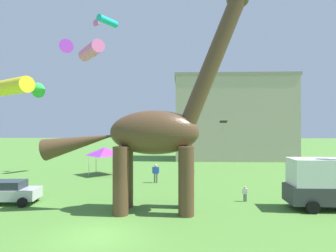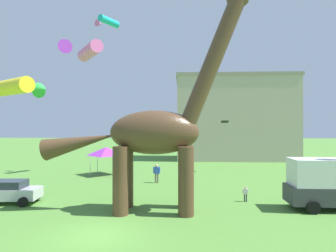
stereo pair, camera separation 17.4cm
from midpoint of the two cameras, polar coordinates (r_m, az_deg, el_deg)
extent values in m
plane|color=#4C7F33|center=(15.61, -13.58, -19.70)|extent=(240.00, 240.00, 0.00)
cylinder|color=#513823|center=(19.57, 3.11, -9.54)|extent=(0.94, 0.94, 4.05)
cylinder|color=#513823|center=(17.81, 3.22, -10.49)|extent=(0.94, 0.94, 4.05)
cylinder|color=#513823|center=(19.88, -8.30, -9.39)|extent=(0.94, 0.94, 4.05)
cylinder|color=#513823|center=(18.15, -9.33, -10.29)|extent=(0.94, 0.94, 4.05)
ellipsoid|color=#513823|center=(18.48, -2.87, -1.23)|extent=(5.55, 2.39, 2.73)
cylinder|color=#513823|center=(18.94, 8.29, 12.11)|extent=(3.99, 1.02, 7.90)
ellipsoid|color=#513823|center=(20.28, 12.91, 22.41)|extent=(1.37, 0.85, 0.94)
cone|color=#513823|center=(19.46, -16.66, -3.01)|extent=(4.87, 1.37, 2.31)
cube|color=#B7B7BC|center=(23.51, -28.69, -11.29)|extent=(4.31, 2.06, 0.72)
cube|color=#232B35|center=(23.40, -28.69, -9.80)|extent=(2.37, 1.71, 0.52)
cylinder|color=black|center=(23.62, -24.24, -12.13)|extent=(0.63, 0.26, 0.62)
cylinder|color=black|center=(22.08, -26.34, -12.98)|extent=(0.63, 0.26, 0.62)
cube|color=#38383D|center=(21.89, 28.71, -11.38)|extent=(5.63, 2.18, 1.10)
cube|color=silver|center=(21.32, 26.80, -7.87)|extent=(3.61, 2.06, 1.70)
cylinder|color=black|center=(22.27, 23.50, -12.63)|extent=(0.80, 0.27, 0.80)
cylinder|color=black|center=(20.38, 25.72, -13.82)|extent=(0.80, 0.27, 0.80)
cylinder|color=#2D3347|center=(22.00, 14.13, -13.16)|extent=(0.09, 0.09, 0.52)
cylinder|color=#2D3347|center=(22.03, 14.46, -13.15)|extent=(0.09, 0.09, 0.52)
cube|color=silver|center=(21.92, 14.29, -12.02)|extent=(0.28, 0.17, 0.37)
sphere|color=tan|center=(21.87, 14.29, -11.34)|extent=(0.16, 0.16, 0.16)
cylinder|color=silver|center=(21.88, 13.87, -11.99)|extent=(0.07, 0.07, 0.35)
cylinder|color=silver|center=(21.95, 14.72, -11.95)|extent=(0.07, 0.07, 0.35)
cylinder|color=#2D3347|center=(27.51, 24.49, -10.13)|extent=(0.15, 0.15, 0.88)
cylinder|color=#2D3347|center=(27.59, 24.91, -10.10)|extent=(0.15, 0.15, 0.88)
cube|color=green|center=(27.43, 24.70, -8.57)|extent=(0.48, 0.29, 0.62)
sphere|color=tan|center=(27.37, 24.70, -7.64)|extent=(0.28, 0.28, 0.28)
cylinder|color=green|center=(27.32, 24.16, -8.54)|extent=(0.12, 0.12, 0.59)
cylinder|color=green|center=(27.53, 25.23, -8.47)|extent=(0.12, 0.12, 0.59)
cylinder|color=#6B6056|center=(28.10, -2.76, -9.95)|extent=(0.14, 0.14, 0.86)
cylinder|color=#6B6056|center=(28.08, -2.32, -9.95)|extent=(0.14, 0.14, 0.86)
cube|color=blue|center=(27.97, -2.54, -8.47)|extent=(0.47, 0.29, 0.61)
sphere|color=tan|center=(27.91, -2.54, -7.58)|extent=(0.27, 0.27, 0.27)
cylinder|color=blue|center=(27.99, -3.09, -8.40)|extent=(0.11, 0.11, 0.58)
cylinder|color=blue|center=(27.95, -1.99, -8.41)|extent=(0.11, 0.11, 0.58)
cylinder|color=#B2B2B7|center=(34.23, -9.35, -7.12)|extent=(0.06, 0.06, 2.10)
cylinder|color=#B2B2B7|center=(31.61, -10.33, -7.71)|extent=(0.06, 0.06, 2.10)
cylinder|color=#B2B2B7|center=(34.86, -13.73, -6.99)|extent=(0.06, 0.06, 2.10)
cylinder|color=#B2B2B7|center=(32.29, -15.05, -7.54)|extent=(0.06, 0.06, 2.10)
pyramid|color=purple|center=(33.06, -12.11, -4.75)|extent=(3.15, 3.15, 0.90)
cylinder|color=pink|center=(13.63, -14.89, 13.73)|extent=(1.55, 1.94, 0.55)
cone|color=purple|center=(13.37, -19.47, 14.01)|extent=(0.75, 0.73, 0.58)
cylinder|color=#19B2B7|center=(35.63, -11.62, 19.05)|extent=(1.98, 2.73, 0.76)
cone|color=pink|center=(36.61, -13.42, 18.52)|extent=(1.02, 0.98, 0.79)
cube|color=black|center=(34.58, 10.42, 0.82)|extent=(0.87, 0.63, 0.27)
cylinder|color=#19B2B7|center=(34.57, 10.42, -0.10)|extent=(0.01, 0.01, 0.86)
cylinder|color=yellow|center=(18.88, -27.85, 6.68)|extent=(3.12, 2.54, 0.89)
cone|color=green|center=(19.69, -23.22, 6.40)|extent=(1.19, 1.22, 0.94)
cube|color=#B7A893|center=(49.18, 12.15, 1.24)|extent=(18.29, 8.68, 12.76)
cube|color=gray|center=(49.78, 12.15, 8.90)|extent=(18.66, 8.85, 0.50)
camera|label=1|loc=(0.09, -90.27, 0.00)|focal=31.87mm
camera|label=2|loc=(0.09, 89.73, 0.00)|focal=31.87mm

